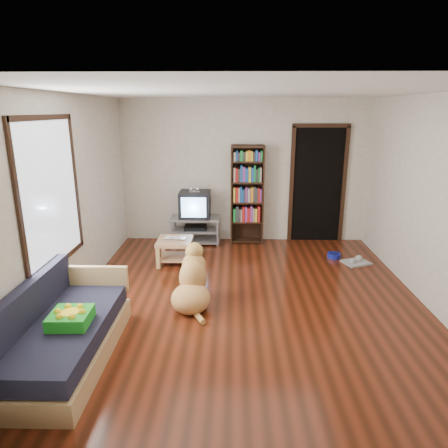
{
  "coord_description": "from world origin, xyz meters",
  "views": [
    {
      "loc": [
        -0.2,
        -4.81,
        2.4
      ],
      "look_at": [
        -0.33,
        0.41,
        0.9
      ],
      "focal_mm": 32.0,
      "sensor_mm": 36.0,
      "label": 1
    }
  ],
  "objects_px": {
    "bookshelf": "(247,190)",
    "tv_stand": "(195,229)",
    "laptop": "(174,239)",
    "sofa": "(63,335)",
    "coffee_table": "(175,246)",
    "green_cushion": "(71,318)",
    "grey_rag": "(356,262)",
    "dog_bowl": "(334,255)",
    "crt_tv": "(195,204)",
    "dog": "(192,284)"
  },
  "relations": [
    {
      "from": "bookshelf",
      "to": "tv_stand",
      "type": "bearing_deg",
      "value": -174.37
    },
    {
      "from": "laptop",
      "to": "sofa",
      "type": "bearing_deg",
      "value": -96.98
    },
    {
      "from": "coffee_table",
      "to": "green_cushion",
      "type": "bearing_deg",
      "value": -102.98
    },
    {
      "from": "grey_rag",
      "to": "laptop",
      "type": "bearing_deg",
      "value": -178.55
    },
    {
      "from": "green_cushion",
      "to": "sofa",
      "type": "height_order",
      "value": "sofa"
    },
    {
      "from": "dog_bowl",
      "to": "sofa",
      "type": "height_order",
      "value": "sofa"
    },
    {
      "from": "laptop",
      "to": "tv_stand",
      "type": "relative_size",
      "value": 0.38
    },
    {
      "from": "crt_tv",
      "to": "sofa",
      "type": "xyz_separation_m",
      "value": [
        -0.97,
        -3.65,
        -0.48
      ]
    },
    {
      "from": "dog",
      "to": "crt_tv",
      "type": "bearing_deg",
      "value": 94.42
    },
    {
      "from": "grey_rag",
      "to": "dog",
      "type": "xyz_separation_m",
      "value": [
        -2.51,
        -1.48,
        0.27
      ]
    },
    {
      "from": "dog_bowl",
      "to": "sofa",
      "type": "xyz_separation_m",
      "value": [
        -3.37,
        -2.91,
        0.22
      ]
    },
    {
      "from": "green_cushion",
      "to": "grey_rag",
      "type": "distance_m",
      "value": 4.49
    },
    {
      "from": "green_cushion",
      "to": "coffee_table",
      "type": "height_order",
      "value": "green_cushion"
    },
    {
      "from": "laptop",
      "to": "dog",
      "type": "relative_size",
      "value": 0.36
    },
    {
      "from": "crt_tv",
      "to": "tv_stand",
      "type": "bearing_deg",
      "value": -90.0
    },
    {
      "from": "green_cushion",
      "to": "dog",
      "type": "distance_m",
      "value": 1.63
    },
    {
      "from": "bookshelf",
      "to": "green_cushion",
      "type": "bearing_deg",
      "value": -115.48
    },
    {
      "from": "dog_bowl",
      "to": "sofa",
      "type": "bearing_deg",
      "value": -139.24
    },
    {
      "from": "grey_rag",
      "to": "sofa",
      "type": "distance_m",
      "value": 4.54
    },
    {
      "from": "crt_tv",
      "to": "laptop",
      "type": "bearing_deg",
      "value": -102.42
    },
    {
      "from": "sofa",
      "to": "laptop",
      "type": "bearing_deg",
      "value": 74.05
    },
    {
      "from": "green_cushion",
      "to": "dog_bowl",
      "type": "distance_m",
      "value": 4.42
    },
    {
      "from": "tv_stand",
      "to": "laptop",
      "type": "bearing_deg",
      "value": -102.68
    },
    {
      "from": "grey_rag",
      "to": "bookshelf",
      "type": "distance_m",
      "value": 2.27
    },
    {
      "from": "sofa",
      "to": "coffee_table",
      "type": "bearing_deg",
      "value": 74.22
    },
    {
      "from": "crt_tv",
      "to": "coffee_table",
      "type": "distance_m",
      "value": 1.16
    },
    {
      "from": "crt_tv",
      "to": "bookshelf",
      "type": "distance_m",
      "value": 0.99
    },
    {
      "from": "grey_rag",
      "to": "sofa",
      "type": "relative_size",
      "value": 0.22
    },
    {
      "from": "coffee_table",
      "to": "crt_tv",
      "type": "bearing_deg",
      "value": 77.23
    },
    {
      "from": "laptop",
      "to": "dog",
      "type": "distance_m",
      "value": 1.47
    },
    {
      "from": "green_cushion",
      "to": "sofa",
      "type": "relative_size",
      "value": 0.2
    },
    {
      "from": "grey_rag",
      "to": "dog_bowl",
      "type": "bearing_deg",
      "value": 140.19
    },
    {
      "from": "dog_bowl",
      "to": "grey_rag",
      "type": "height_order",
      "value": "dog_bowl"
    },
    {
      "from": "dog_bowl",
      "to": "dog",
      "type": "relative_size",
      "value": 0.23
    },
    {
      "from": "green_cushion",
      "to": "crt_tv",
      "type": "relative_size",
      "value": 0.64
    },
    {
      "from": "grey_rag",
      "to": "tv_stand",
      "type": "relative_size",
      "value": 0.44
    },
    {
      "from": "dog_bowl",
      "to": "bookshelf",
      "type": "xyz_separation_m",
      "value": [
        -1.45,
        0.82,
        0.96
      ]
    },
    {
      "from": "dog_bowl",
      "to": "tv_stand",
      "type": "height_order",
      "value": "tv_stand"
    },
    {
      "from": "dog_bowl",
      "to": "tv_stand",
      "type": "bearing_deg",
      "value": 163.24
    },
    {
      "from": "bookshelf",
      "to": "sofa",
      "type": "xyz_separation_m",
      "value": [
        -1.92,
        -3.72,
        -0.74
      ]
    },
    {
      "from": "dog_bowl",
      "to": "tv_stand",
      "type": "relative_size",
      "value": 0.24
    },
    {
      "from": "grey_rag",
      "to": "tv_stand",
      "type": "distance_m",
      "value": 2.88
    },
    {
      "from": "sofa",
      "to": "dog",
      "type": "bearing_deg",
      "value": 45.4
    },
    {
      "from": "dog_bowl",
      "to": "tv_stand",
      "type": "xyz_separation_m",
      "value": [
        -2.4,
        0.72,
        0.23
      ]
    },
    {
      "from": "crt_tv",
      "to": "coffee_table",
      "type": "relative_size",
      "value": 1.05
    },
    {
      "from": "laptop",
      "to": "tv_stand",
      "type": "xyz_separation_m",
      "value": [
        0.24,
        1.05,
        -0.14
      ]
    },
    {
      "from": "laptop",
      "to": "crt_tv",
      "type": "bearing_deg",
      "value": 86.55
    },
    {
      "from": "green_cushion",
      "to": "laptop",
      "type": "bearing_deg",
      "value": 74.69
    },
    {
      "from": "dog_bowl",
      "to": "coffee_table",
      "type": "xyz_separation_m",
      "value": [
        -2.64,
        -0.29,
        0.24
      ]
    },
    {
      "from": "laptop",
      "to": "coffee_table",
      "type": "xyz_separation_m",
      "value": [
        -0.0,
        0.03,
        -0.13
      ]
    }
  ]
}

